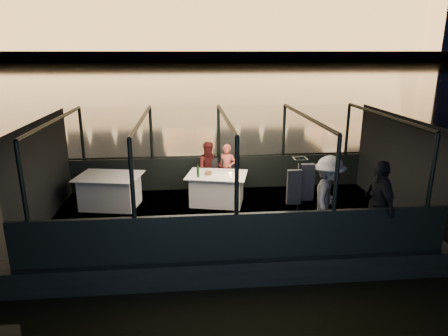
{
  "coord_description": "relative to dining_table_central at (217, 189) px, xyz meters",
  "views": [
    {
      "loc": [
        -0.84,
        -8.57,
        4.2
      ],
      "look_at": [
        0.0,
        0.4,
        1.55
      ],
      "focal_mm": 32.0,
      "sensor_mm": 36.0,
      "label": 1
    }
  ],
  "objects": [
    {
      "name": "cabin_glass_port",
      "position": [
        0.14,
        1.17,
        1.21
      ],
      "size": [
        8.0,
        0.02,
        1.4
      ],
      "primitive_type": null,
      "color": "#99B2B2",
      "rests_on": "gunwale_port"
    },
    {
      "name": "wine_bottle",
      "position": [
        -0.47,
        -0.18,
        0.53
      ],
      "size": [
        0.08,
        0.08,
        0.31
      ],
      "primitive_type": "cylinder",
      "rotation": [
        0.0,
        0.0,
        -0.3
      ],
      "color": "#133514",
      "rests_on": "dining_table_central"
    },
    {
      "name": "boat_deck",
      "position": [
        0.14,
        -0.83,
        -0.41
      ],
      "size": [
        8.0,
        4.0,
        0.04
      ],
      "primitive_type": "cube",
      "color": "black",
      "rests_on": "boat_hull"
    },
    {
      "name": "passenger_stripe",
      "position": [
        2.05,
        -2.18,
        0.47
      ],
      "size": [
        1.06,
        1.3,
        1.75
      ],
      "primitive_type": "imported",
      "rotation": [
        0.0,
        0.0,
        1.13
      ],
      "color": "white",
      "rests_on": "boat_deck"
    },
    {
      "name": "gunwale_port",
      "position": [
        0.14,
        1.17,
        0.06
      ],
      "size": [
        8.0,
        0.08,
        0.9
      ],
      "primitive_type": "cube",
      "color": "black",
      "rests_on": "boat_deck"
    },
    {
      "name": "canopy_ribs",
      "position": [
        0.14,
        -0.83,
        0.76
      ],
      "size": [
        8.0,
        4.0,
        2.3
      ],
      "primitive_type": null,
      "color": "black",
      "rests_on": "boat_deck"
    },
    {
      "name": "end_wall_fore",
      "position": [
        -3.86,
        -0.83,
        0.76
      ],
      "size": [
        0.02,
        4.0,
        2.3
      ],
      "primitive_type": null,
      "color": "black",
      "rests_on": "boat_deck"
    },
    {
      "name": "river_water",
      "position": [
        0.14,
        79.17,
        -0.89
      ],
      "size": [
        500.0,
        500.0,
        0.0
      ],
      "primitive_type": "plane",
      "color": "black",
      "rests_on": "ground"
    },
    {
      "name": "chair_port_left",
      "position": [
        -0.15,
        0.57,
        0.06
      ],
      "size": [
        0.49,
        0.49,
        0.95
      ],
      "primitive_type": "cube",
      "rotation": [
        0.0,
        0.0,
        -0.11
      ],
      "color": "black",
      "rests_on": "boat_deck"
    },
    {
      "name": "embankment",
      "position": [
        0.14,
        209.17,
        0.11
      ],
      "size": [
        400.0,
        140.0,
        6.0
      ],
      "primitive_type": "cube",
      "color": "#423D33",
      "rests_on": "ground"
    },
    {
      "name": "cabin_roof_glass",
      "position": [
        0.14,
        -0.83,
        1.91
      ],
      "size": [
        8.0,
        4.0,
        0.02
      ],
      "primitive_type": null,
      "color": "#99B2B2",
      "rests_on": "boat_deck"
    },
    {
      "name": "dining_table_central",
      "position": [
        0.0,
        0.0,
        0.0
      ],
      "size": [
        1.65,
        1.35,
        0.77
      ],
      "primitive_type": "cube",
      "rotation": [
        0.0,
        0.0,
        -0.23
      ],
      "color": "silver",
      "rests_on": "boat_deck"
    },
    {
      "name": "plate_near",
      "position": [
        0.41,
        -0.27,
        0.39
      ],
      "size": [
        0.33,
        0.33,
        0.02
      ],
      "primitive_type": "cylinder",
      "rotation": [
        0.0,
        0.0,
        -0.3
      ],
      "color": "white",
      "rests_on": "dining_table_central"
    },
    {
      "name": "wine_glass_white",
      "position": [
        -0.29,
        -0.18,
        0.48
      ],
      "size": [
        0.07,
        0.07,
        0.17
      ],
      "primitive_type": null,
      "rotation": [
        0.0,
        0.0,
        -0.3
      ],
      "color": "silver",
      "rests_on": "dining_table_central"
    },
    {
      "name": "boat_hull",
      "position": [
        0.14,
        -0.83,
        -0.89
      ],
      "size": [
        8.6,
        4.4,
        1.0
      ],
      "primitive_type": "cube",
      "color": "black",
      "rests_on": "river_water"
    },
    {
      "name": "amber_candle",
      "position": [
        0.32,
        -0.14,
        0.42
      ],
      "size": [
        0.07,
        0.07,
        0.08
      ],
      "primitive_type": "cylinder",
      "rotation": [
        0.0,
        0.0,
        -0.29
      ],
      "color": "yellow",
      "rests_on": "dining_table_central"
    },
    {
      "name": "chair_port_right",
      "position": [
        0.4,
        0.61,
        0.06
      ],
      "size": [
        0.5,
        0.5,
        0.94
      ],
      "primitive_type": "cube",
      "rotation": [
        0.0,
        0.0,
        -0.15
      ],
      "color": "black",
      "rests_on": "boat_deck"
    },
    {
      "name": "end_wall_aft",
      "position": [
        4.14,
        -0.83,
        0.76
      ],
      "size": [
        0.02,
        4.0,
        2.3
      ],
      "primitive_type": null,
      "color": "black",
      "rests_on": "boat_deck"
    },
    {
      "name": "person_woman_coral",
      "position": [
        0.33,
        0.8,
        0.36
      ],
      "size": [
        0.57,
        0.48,
        1.33
      ],
      "primitive_type": "imported",
      "rotation": [
        0.0,
        0.0,
        -0.41
      ],
      "color": "#D85D4E",
      "rests_on": "boat_deck"
    },
    {
      "name": "plate_far",
      "position": [
        -0.19,
        0.14,
        0.39
      ],
      "size": [
        0.27,
        0.27,
        0.01
      ],
      "primitive_type": "cylinder",
      "rotation": [
        0.0,
        0.0,
        -0.26
      ],
      "color": "white",
      "rests_on": "dining_table_central"
    },
    {
      "name": "passenger_dark",
      "position": [
        2.92,
        -2.56,
        0.47
      ],
      "size": [
        0.46,
        1.04,
        1.75
      ],
      "primitive_type": "imported",
      "rotation": [
        0.0,
        0.0,
        4.74
      ],
      "color": "black",
      "rests_on": "boat_deck"
    },
    {
      "name": "bread_basket",
      "position": [
        -0.21,
        -0.0,
        0.42
      ],
      "size": [
        0.21,
        0.21,
        0.07
      ],
      "primitive_type": "cylinder",
      "rotation": [
        0.0,
        0.0,
        -0.17
      ],
      "color": "brown",
      "rests_on": "dining_table_central"
    },
    {
      "name": "person_man_maroon",
      "position": [
        -0.14,
        0.72,
        0.36
      ],
      "size": [
        0.72,
        0.58,
        1.42
      ],
      "primitive_type": "imported",
      "rotation": [
        0.0,
        0.0,
        0.07
      ],
      "color": "#451313",
      "rests_on": "boat_deck"
    },
    {
      "name": "coat_stand",
      "position": [
        1.44,
        -2.22,
        0.51
      ],
      "size": [
        0.57,
        0.49,
        1.77
      ],
      "primitive_type": null,
      "rotation": [
        0.0,
        0.0,
        -0.23
      ],
      "color": "black",
      "rests_on": "boat_deck"
    },
    {
      "name": "wine_glass_empty",
      "position": [
        0.13,
        -0.23,
        0.48
      ],
      "size": [
        0.06,
        0.06,
        0.17
      ],
      "primitive_type": null,
      "rotation": [
        0.0,
        0.0,
        0.02
      ],
      "color": "white",
      "rests_on": "dining_table_central"
    },
    {
      "name": "wine_glass_red",
      "position": [
        0.35,
        0.14,
        0.48
      ],
      "size": [
        0.07,
        0.07,
        0.18
      ],
      "primitive_type": null,
      "rotation": [
        0.0,
        0.0,
        0.19
      ],
      "color": "silver",
      "rests_on": "dining_table_central"
    },
    {
      "name": "cabin_glass_starboard",
      "position": [
        0.14,
        -2.83,
        1.21
      ],
      "size": [
        8.0,
        0.02,
        1.4
      ],
      "primitive_type": null,
      "color": "#99B2B2",
      "rests_on": "gunwale_starboard"
    },
    {
      "name": "gunwale_starboard",
      "position": [
        0.14,
        -2.83,
        0.06
      ],
      "size": [
        8.0,
        0.08,
        0.9
      ],
      "primitive_type": "cube",
      "color": "black",
      "rests_on": "boat_deck"
    },
    {
      "name": "dining_table_aft",
      "position": [
        -2.62,
        0.03,
        0.0
      ],
      "size": [
        1.69,
        1.36,
        0.8
      ],
      "primitive_type": "cube",
      "rotation": [
        0.0,
        0.0,
        -0.19
      ],
      "color": "silver",
      "rests_on": "boat_deck"
    }
  ]
}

